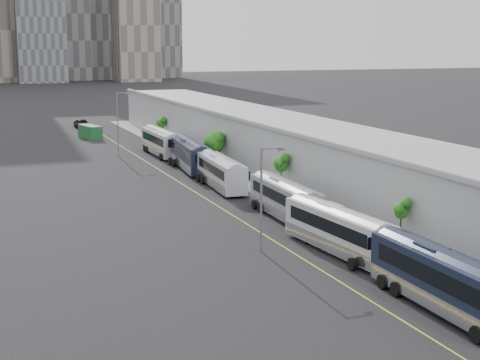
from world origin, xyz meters
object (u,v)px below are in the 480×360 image
bus_1 (445,286)px  street_lamp_near (264,192)px  bus_5 (191,158)px  suv (82,124)px  bus_6 (161,144)px  street_lamp_far (119,120)px  bus_2 (338,234)px  bus_3 (285,203)px  bus_4 (221,175)px  shipping_container (90,132)px

bus_1 → street_lamp_near: street_lamp_near is taller
bus_5 → suv: bearing=101.1°
bus_1 → bus_6: bearing=90.1°
street_lamp_near → street_lamp_far: street_lamp_far is taller
bus_2 → street_lamp_near: 6.77m
bus_6 → street_lamp_near: (-5.60, -52.61, 3.24)m
suv → street_lamp_near: bearing=-88.2°
bus_3 → street_lamp_far: bearing=100.2°
bus_1 → street_lamp_far: (-5.74, 69.74, 3.74)m
bus_1 → bus_3: (0.94, 25.91, -0.10)m
bus_4 → bus_5: 13.06m
street_lamp_far → bus_1: bearing=-85.3°
bus_3 → bus_5: bearing=92.4°
bus_2 → bus_4: size_ratio=1.00×
suv → bus_4: bearing=-83.7°
bus_4 → shipping_container: 50.76m
street_lamp_far → bus_3: bearing=-81.3°
bus_6 → street_lamp_far: bearing=171.2°
bus_5 → shipping_container: bus_5 is taller
bus_3 → street_lamp_near: (-6.26, -9.65, 3.34)m
shipping_container → street_lamp_near: bearing=-101.4°
bus_5 → street_lamp_far: street_lamp_far is taller
bus_1 → shipping_container: size_ratio=2.18×
bus_2 → bus_3: (0.87, 12.04, -0.02)m
bus_4 → bus_5: size_ratio=0.93×
bus_1 → suv: size_ratio=2.30×
bus_1 → bus_4: bearing=90.1°
bus_2 → shipping_container: size_ratio=2.09×
bus_4 → suv: size_ratio=2.21×
bus_2 → street_lamp_far: bearing=91.4°
bus_6 → street_lamp_near: size_ratio=1.58×
bus_4 → bus_1: bearing=-86.4°
street_lamp_near → shipping_container: bearing=90.7°
bus_4 → bus_6: size_ratio=0.96×
shipping_container → suv: bearing=73.7°
bus_1 → bus_3: bearing=88.3°
street_lamp_near → bus_1: bearing=-71.9°
street_lamp_far → suv: bearing=88.9°
bus_1 → bus_2: size_ratio=1.04×
bus_6 → suv: size_ratio=2.30×
bus_1 → bus_4: size_ratio=1.04×
bus_3 → shipping_container: bearing=97.8°
street_lamp_far → bus_5: bearing=-67.1°
bus_3 → suv: bearing=95.6°
street_lamp_far → suv: size_ratio=1.62×
street_lamp_near → shipping_container: 76.00m
bus_2 → suv: (-5.06, 95.74, -0.75)m
bus_6 → street_lamp_near: bearing=-96.6°
bus_4 → bus_6: 27.06m
bus_4 → bus_5: (0.37, 13.05, 0.12)m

